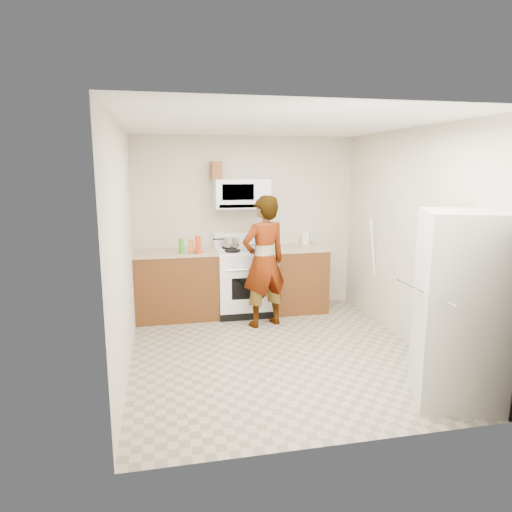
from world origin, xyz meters
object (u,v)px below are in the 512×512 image
object	(u,v)px
gas_range	(244,280)
kettle	(305,239)
saucepan	(231,242)
person	(264,262)
microwave	(242,194)
fridge	(461,308)

from	to	relation	value
gas_range	kettle	bearing A→B (deg)	12.83
kettle	saucepan	size ratio (longest dim) A/B	0.67
saucepan	person	bearing A→B (deg)	-65.50
microwave	fridge	distance (m)	3.38
fridge	kettle	world-z (taller)	fridge
gas_range	saucepan	size ratio (longest dim) A/B	4.74
kettle	microwave	bearing A→B (deg)	165.37
fridge	saucepan	xyz separation A→B (m)	(-1.57, 2.96, 0.17)
microwave	person	size ratio (longest dim) A/B	0.44
fridge	kettle	bearing A→B (deg)	119.90
person	kettle	bearing A→B (deg)	-154.56
kettle	gas_range	bearing A→B (deg)	172.63
fridge	saucepan	bearing A→B (deg)	139.64
gas_range	saucepan	xyz separation A→B (m)	(-0.15, 0.14, 0.53)
gas_range	kettle	world-z (taller)	gas_range
microwave	kettle	distance (m)	1.20
gas_range	fridge	size ratio (longest dim) A/B	0.66
kettle	saucepan	bearing A→B (deg)	163.81
fridge	kettle	distance (m)	3.08
gas_range	saucepan	world-z (taller)	gas_range
microwave	gas_range	bearing A→B (deg)	-90.00
gas_range	microwave	world-z (taller)	microwave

